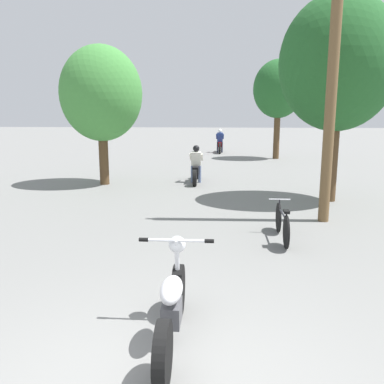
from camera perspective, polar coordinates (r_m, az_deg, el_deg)
utility_pole at (r=9.70m, az=19.32°, el=18.20°), size 1.10×0.24×7.36m
roadside_tree_right_near at (r=12.01m, az=19.86°, el=16.58°), size 3.14×2.83×5.57m
roadside_tree_right_far at (r=22.13m, az=12.04°, el=13.89°), size 2.60×2.34×5.13m
roadside_tree_left at (r=14.27m, az=-12.65°, el=13.26°), size 2.75×2.48×4.66m
motorcycle_foreground at (r=4.60m, az=-2.80°, el=-15.57°), size 0.89×2.01×1.04m
motorcycle_rider_lead at (r=14.47m, az=0.58°, el=3.36°), size 0.50×2.10×1.32m
motorcycle_rider_far at (r=25.03m, az=3.93°, el=6.78°), size 0.50×2.17×1.44m
bicycle_parked at (r=8.21m, az=12.55°, el=-4.29°), size 0.44×1.67×0.73m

